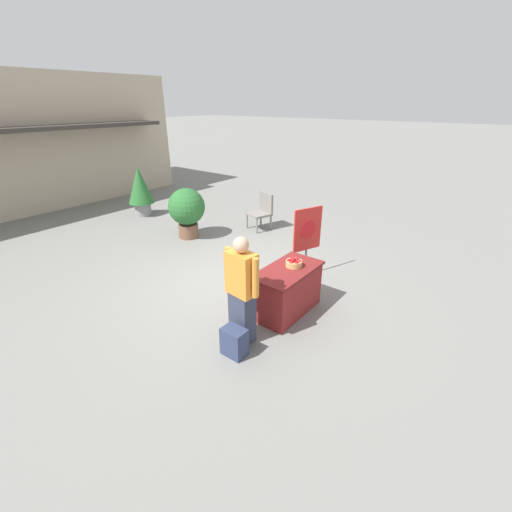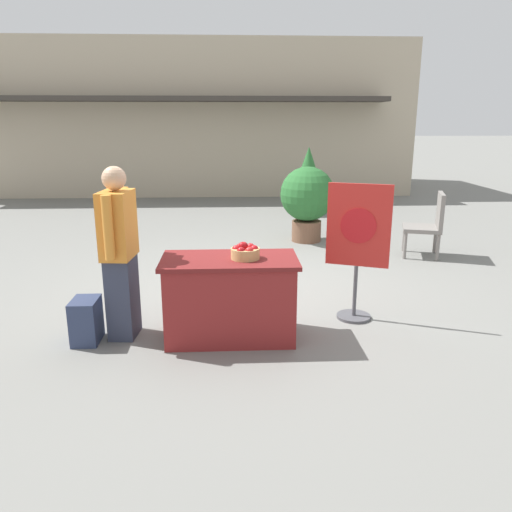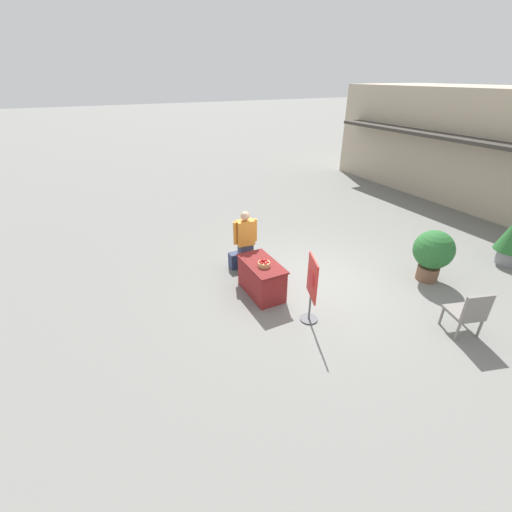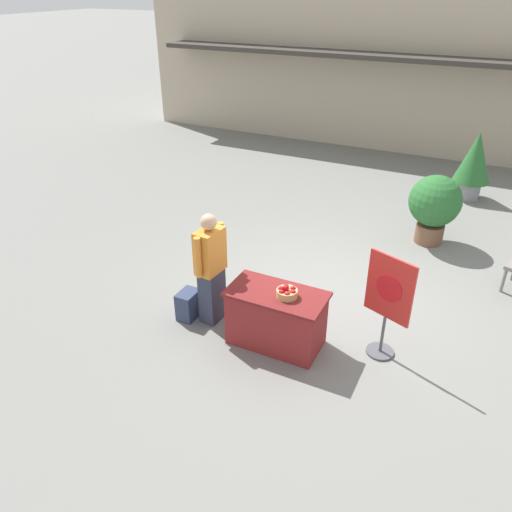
# 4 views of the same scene
# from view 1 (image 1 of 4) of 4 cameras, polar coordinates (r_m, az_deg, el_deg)

# --- Properties ---
(ground_plane) EXTENTS (120.00, 120.00, 0.00)m
(ground_plane) POSITION_cam_1_polar(r_m,az_deg,el_deg) (6.75, -3.42, -4.47)
(ground_plane) COLOR slate
(display_table) EXTENTS (1.28, 0.67, 0.79)m
(display_table) POSITION_cam_1_polar(r_m,az_deg,el_deg) (5.71, 5.15, -5.72)
(display_table) COLOR maroon
(display_table) RESTS_ON ground_plane
(apple_basket) EXTENTS (0.27, 0.27, 0.16)m
(apple_basket) POSITION_cam_1_polar(r_m,az_deg,el_deg) (5.59, 6.35, -1.10)
(apple_basket) COLOR tan
(apple_basket) RESTS_ON display_table
(person_visitor) EXTENTS (0.30, 0.61, 1.64)m
(person_visitor) POSITION_cam_1_polar(r_m,az_deg,el_deg) (4.82, -2.37, -5.77)
(person_visitor) COLOR #33384C
(person_visitor) RESTS_ON ground_plane
(backpack) EXTENTS (0.24, 0.34, 0.42)m
(backpack) POSITION_cam_1_polar(r_m,az_deg,el_deg) (4.90, -3.64, -14.09)
(backpack) COLOR #2D3856
(backpack) RESTS_ON ground_plane
(poster_board) EXTENTS (0.61, 0.36, 1.43)m
(poster_board) POSITION_cam_1_polar(r_m,az_deg,el_deg) (6.74, 8.49, 2.81)
(poster_board) COLOR #4C4C51
(poster_board) RESTS_ON ground_plane
(patio_chair) EXTENTS (0.69, 0.69, 0.98)m
(patio_chair) POSITION_cam_1_polar(r_m,az_deg,el_deg) (9.44, 1.02, 7.72)
(patio_chair) COLOR gray
(patio_chair) RESTS_ON ground_plane
(potted_plant_far_left) EXTENTS (0.93, 0.93, 1.28)m
(potted_plant_far_left) POSITION_cam_1_polar(r_m,az_deg,el_deg) (8.91, -11.46, 7.66)
(potted_plant_far_left) COLOR brown
(potted_plant_far_left) RESTS_ON ground_plane
(potted_plant_near_left) EXTENTS (0.77, 0.77, 1.48)m
(potted_plant_near_left) POSITION_cam_1_polar(r_m,az_deg,el_deg) (11.12, -18.76, 10.64)
(potted_plant_near_left) COLOR gray
(potted_plant_near_left) RESTS_ON ground_plane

